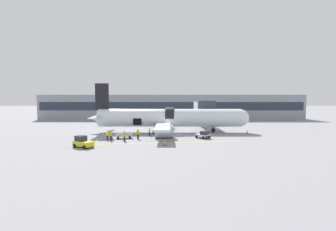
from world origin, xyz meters
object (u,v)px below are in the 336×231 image
baggage_tug_lead (83,142)px  airplane (168,118)px  baggage_cart_loading (125,136)px  ground_crew_supervisor (111,135)px  ground_crew_loader_a (138,134)px  ground_crew_helper (149,132)px  baggage_tug_mid (203,135)px  ground_crew_loader_b (107,135)px  ground_crew_driver (124,136)px

baggage_tug_lead → airplane: bearing=51.5°
baggage_cart_loading → ground_crew_supervisor: ground_crew_supervisor is taller
baggage_tug_lead → ground_crew_loader_a: ground_crew_loader_a is taller
ground_crew_helper → baggage_tug_lead: bearing=-129.8°
baggage_tug_mid → baggage_cart_loading: (-14.25, -0.07, -0.07)m
ground_crew_loader_b → ground_crew_helper: ground_crew_loader_b is taller
ground_crew_driver → ground_crew_supervisor: size_ratio=1.02×
ground_crew_driver → ground_crew_supervisor: 2.47m
baggage_tug_lead → baggage_tug_mid: (18.81, 7.98, -0.15)m
baggage_tug_mid → ground_crew_loader_b: 17.00m
ground_crew_driver → ground_crew_supervisor: bearing=167.7°
ground_crew_supervisor → ground_crew_driver: bearing=-12.3°
airplane → ground_crew_helper: (-3.45, -4.87, -2.18)m
baggage_cart_loading → ground_crew_supervisor: 3.12m
ground_crew_driver → ground_crew_loader_b: bearing=159.2°
ground_crew_helper → ground_crew_supervisor: bearing=-139.8°
baggage_tug_lead → baggage_cart_loading: bearing=60.0°
airplane → ground_crew_loader_b: 14.13m
ground_crew_loader_b → ground_crew_driver: bearing=-20.8°
ground_crew_loader_b → ground_crew_supervisor: 1.06m
baggage_tug_lead → ground_crew_driver: (5.12, 4.90, 0.21)m
ground_crew_loader_a → ground_crew_supervisor: ground_crew_loader_a is taller
baggage_tug_lead → ground_crew_supervisor: ground_crew_supervisor is taller
ground_crew_loader_a → ground_crew_loader_b: ground_crew_loader_a is taller
ground_crew_helper → ground_crew_loader_b: bearing=-147.1°
ground_crew_loader_b → ground_crew_supervisor: bearing=-40.8°
airplane → baggage_tug_mid: (6.53, -7.49, -2.45)m
ground_crew_supervisor → ground_crew_helper: ground_crew_supervisor is taller
baggage_tug_lead → baggage_cart_loading: size_ratio=0.87×
airplane → ground_crew_helper: bearing=-125.3°
ground_crew_driver → ground_crew_supervisor: (-2.41, 0.53, -0.02)m
baggage_tug_lead → ground_crew_loader_a: bearing=44.4°
baggage_tug_lead → ground_crew_loader_b: size_ratio=2.14×
ground_crew_driver → baggage_tug_mid: bearing=12.7°
ground_crew_loader_b → ground_crew_helper: size_ratio=1.00×
baggage_tug_mid → ground_crew_helper: (-9.98, 2.62, 0.27)m
baggage_tug_mid → ground_crew_driver: size_ratio=1.60×
baggage_tug_lead → ground_crew_loader_b: baggage_tug_lead is taller
ground_crew_loader_b → ground_crew_driver: (3.21, -1.22, 0.09)m
baggage_cart_loading → ground_crew_loader_a: 2.76m
baggage_tug_lead → ground_crew_helper: (8.83, 10.60, 0.12)m
baggage_tug_mid → ground_crew_supervisor: bearing=-171.0°
baggage_tug_mid → ground_crew_supervisor: 16.30m
baggage_tug_mid → ground_crew_loader_b: (-16.90, -1.85, 0.27)m
baggage_tug_lead → baggage_tug_mid: 20.43m
baggage_cart_loading → ground_crew_driver: ground_crew_driver is taller
ground_crew_loader_b → baggage_cart_loading: bearing=33.9°
ground_crew_supervisor → ground_crew_helper: 8.01m
baggage_tug_lead → ground_crew_loader_b: bearing=72.7°
baggage_tug_mid → ground_crew_driver: bearing=-167.3°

